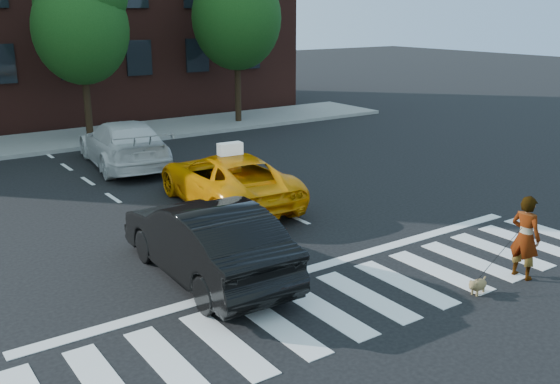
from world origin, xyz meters
name	(u,v)px	position (x,y,z in m)	size (l,w,h in m)	color
ground	(366,297)	(0.00, 0.00, 0.00)	(120.00, 120.00, 0.00)	black
crosswalk	(366,296)	(0.00, 0.00, 0.01)	(13.00, 2.40, 0.01)	silver
stop_line	(313,268)	(0.00, 1.60, 0.01)	(12.00, 0.30, 0.01)	silver
sidewalk_far	(74,139)	(0.00, 17.50, 0.07)	(30.00, 4.00, 0.15)	slate
tree_mid	(81,17)	(0.53, 17.00, 4.85)	(3.69, 3.69, 7.10)	black
tree_right	(237,7)	(7.53, 17.00, 5.26)	(4.00, 4.00, 7.70)	black
taxi	(227,179)	(0.77, 6.44, 0.72)	(2.38, 5.15, 1.43)	orange
black_sedan	(206,240)	(-2.00, 2.50, 0.78)	(1.66, 4.76, 1.57)	black
white_suv	(123,144)	(0.08, 12.20, 0.78)	(2.19, 5.38, 1.56)	silver
woman	(525,237)	(3.14, -1.10, 0.85)	(0.62, 0.40, 1.69)	#999999
dog	(477,285)	(1.77, -1.11, 0.18)	(0.56, 0.27, 0.32)	#92734A
taxi_sign	(230,149)	(0.77, 6.24, 1.59)	(0.65, 0.28, 0.32)	white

